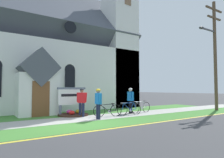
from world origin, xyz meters
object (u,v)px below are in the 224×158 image
cyclist_in_green_jersey (130,99)px  cyclist_in_yellow_jersey (98,101)px  bicycle_green (108,110)px  church_sign (72,97)px  cyclist_in_orange_jersey (82,100)px  bicycle_blue (141,107)px  roadside_conifer (115,52)px  utility_pole (214,49)px  bicycle_yellow (129,109)px

cyclist_in_green_jersey → cyclist_in_yellow_jersey: bearing=-161.5°
cyclist_in_green_jersey → cyclist_in_yellow_jersey: 3.24m
bicycle_green → cyclist_in_green_jersey: (2.02, 0.34, 0.63)m
church_sign → cyclist_in_orange_jersey: bearing=-81.2°
bicycle_blue → roadside_conifer: (2.19, 6.27, 5.03)m
utility_pole → bicycle_green: bearing=168.3°
bicycle_green → cyclist_in_green_jersey: bearing=9.5°
cyclist_in_green_jersey → cyclist_in_orange_jersey: (-3.42, 0.32, -0.02)m
bicycle_green → roadside_conifer: bearing=52.0°
bicycle_green → cyclist_in_orange_jersey: (-1.39, 0.66, 0.60)m
bicycle_yellow → utility_pole: size_ratio=0.21×
cyclist_in_orange_jersey → utility_pole: utility_pole is taller
bicycle_yellow → cyclist_in_green_jersey: 0.98m
church_sign → bicycle_green: bearing=-48.4°
bicycle_yellow → bicycle_green: (-1.49, 0.21, -0.01)m
cyclist_in_orange_jersey → roadside_conifer: 9.86m
roadside_conifer → bicycle_blue: bearing=-109.3°
bicycle_blue → utility_pole: (5.76, -2.11, 4.34)m
bicycle_blue → cyclist_in_green_jersey: cyclist_in_green_jersey is taller
church_sign → cyclist_in_green_jersey: size_ratio=1.11×
bicycle_blue → roadside_conifer: roadside_conifer is taller
cyclist_in_yellow_jersey → roadside_conifer: size_ratio=0.20×
cyclist_in_yellow_jersey → cyclist_in_orange_jersey: cyclist_in_orange_jersey is taller
bicycle_yellow → cyclist_in_yellow_jersey: 2.65m
church_sign → bicycle_yellow: bearing=-32.9°
cyclist_in_yellow_jersey → cyclist_in_orange_jersey: size_ratio=0.99×
cyclist_in_green_jersey → roadside_conifer: 8.25m
bicycle_blue → roadside_conifer: size_ratio=0.21×
church_sign → bicycle_green: church_sign is taller
bicycle_yellow → roadside_conifer: size_ratio=0.21×
utility_pole → bicycle_yellow: bearing=167.6°
bicycle_yellow → utility_pole: utility_pole is taller
cyclist_in_orange_jersey → utility_pole: bearing=-13.7°
bicycle_green → cyclist_in_orange_jersey: 1.65m
bicycle_yellow → cyclist_in_orange_jersey: 3.07m
bicycle_green → roadside_conifer: (5.14, 6.58, 5.04)m
cyclist_in_yellow_jersey → cyclist_in_orange_jersey: (-0.34, 1.35, 0.01)m
bicycle_blue → cyclist_in_green_jersey: 1.11m
bicycle_yellow → bicycle_green: bicycle_yellow is taller
church_sign → bicycle_blue: (4.51, -1.45, -0.75)m
cyclist_in_green_jersey → cyclist_in_orange_jersey: 3.43m
bicycle_blue → bicycle_green: 2.96m
church_sign → cyclist_in_orange_jersey: (0.17, -1.10, -0.16)m
utility_pole → bicycle_blue: bearing=159.9°
church_sign → cyclist_in_yellow_jersey: church_sign is taller
bicycle_green → roadside_conifer: size_ratio=0.20×
cyclist_in_green_jersey → cyclist_in_orange_jersey: cyclist_in_green_jersey is taller
bicycle_green → cyclist_in_yellow_jersey: cyclist_in_yellow_jersey is taller
cyclist_in_green_jersey → utility_pole: utility_pole is taller
bicycle_yellow → cyclist_in_orange_jersey: (-2.88, 0.87, 0.59)m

